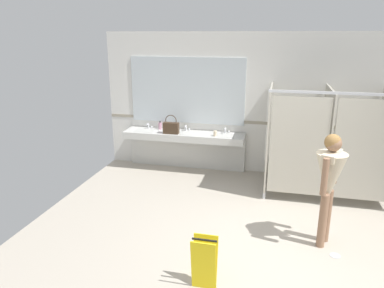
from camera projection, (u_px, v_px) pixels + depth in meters
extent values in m
cube|color=#B2A899|center=(288.00, 258.00, 4.78)|extent=(7.66, 6.52, 0.10)
cube|color=silver|center=(292.00, 106.00, 7.17)|extent=(7.66, 0.12, 2.82)
cube|color=#9E937F|center=(290.00, 125.00, 7.22)|extent=(7.66, 0.01, 0.06)
cube|color=silver|center=(184.00, 136.00, 7.51)|extent=(2.50, 0.52, 0.14)
cube|color=silver|center=(187.00, 152.00, 7.84)|extent=(2.50, 0.08, 0.69)
cube|color=beige|center=(145.00, 133.00, 7.66)|extent=(0.42, 0.29, 0.11)
cylinder|color=silver|center=(148.00, 126.00, 7.82)|extent=(0.04, 0.04, 0.11)
cylinder|color=silver|center=(147.00, 124.00, 7.75)|extent=(0.03, 0.11, 0.03)
sphere|color=silver|center=(152.00, 127.00, 7.82)|extent=(0.04, 0.04, 0.04)
cube|color=beige|center=(184.00, 135.00, 7.48)|extent=(0.42, 0.29, 0.11)
cylinder|color=silver|center=(186.00, 128.00, 7.63)|extent=(0.04, 0.04, 0.11)
cylinder|color=silver|center=(185.00, 127.00, 7.57)|extent=(0.03, 0.11, 0.03)
sphere|color=silver|center=(189.00, 129.00, 7.64)|extent=(0.04, 0.04, 0.04)
cube|color=beige|center=(224.00, 138.00, 7.29)|extent=(0.42, 0.29, 0.11)
cylinder|color=silver|center=(225.00, 130.00, 7.45)|extent=(0.04, 0.04, 0.11)
cylinder|color=silver|center=(225.00, 129.00, 7.39)|extent=(0.03, 0.11, 0.03)
sphere|color=silver|center=(229.00, 132.00, 7.45)|extent=(0.04, 0.04, 0.04)
cube|color=silver|center=(187.00, 91.00, 7.50)|extent=(2.40, 0.02, 1.35)
cube|color=#B2AD9E|center=(269.00, 135.00, 6.68)|extent=(0.03, 1.34, 1.76)
cylinder|color=silver|center=(264.00, 195.00, 6.39)|extent=(0.05, 0.05, 0.12)
cube|color=#B2AD9E|center=(326.00, 138.00, 6.46)|extent=(0.03, 1.34, 1.76)
cylinder|color=silver|center=(324.00, 201.00, 6.16)|extent=(0.05, 0.05, 0.12)
cube|color=#B2AD9E|center=(298.00, 147.00, 5.97)|extent=(0.92, 0.03, 1.66)
cube|color=#B2AD9E|center=(364.00, 151.00, 5.75)|extent=(0.92, 0.03, 1.66)
cube|color=#B7BABF|center=(337.00, 93.00, 5.60)|extent=(2.06, 0.04, 0.04)
cylinder|color=#8C664C|center=(327.00, 216.00, 5.00)|extent=(0.11, 0.11, 0.77)
cylinder|color=#8C664C|center=(323.00, 221.00, 4.86)|extent=(0.11, 0.11, 0.77)
cone|color=beige|center=(330.00, 177.00, 4.76)|extent=(0.52, 0.52, 0.66)
cube|color=beige|center=(332.00, 156.00, 4.67)|extent=(0.31, 0.44, 0.10)
cylinder|color=#8C664C|center=(335.00, 166.00, 4.92)|extent=(0.08, 0.08, 0.49)
cylinder|color=#8C664C|center=(325.00, 177.00, 4.55)|extent=(0.08, 0.08, 0.49)
sphere|color=#8C664C|center=(334.00, 143.00, 4.62)|extent=(0.21, 0.21, 0.21)
sphere|color=olive|center=(333.00, 142.00, 4.62)|extent=(0.21, 0.21, 0.21)
cube|color=#3F2D1E|center=(171.00, 128.00, 7.39)|extent=(0.32, 0.12, 0.23)
torus|color=#3F2D1E|center=(171.00, 121.00, 7.34)|extent=(0.24, 0.02, 0.24)
cylinder|color=#D899B2|center=(160.00, 126.00, 7.74)|extent=(0.07, 0.07, 0.15)
cylinder|color=black|center=(160.00, 122.00, 7.71)|extent=(0.03, 0.03, 0.04)
cylinder|color=beige|center=(215.00, 134.00, 7.22)|extent=(0.07, 0.07, 0.11)
cube|color=yellow|center=(203.00, 266.00, 4.02)|extent=(0.28, 0.10, 0.63)
cube|color=yellow|center=(205.00, 261.00, 4.11)|extent=(0.28, 0.10, 0.63)
cylinder|color=black|center=(205.00, 240.00, 3.98)|extent=(0.28, 0.02, 0.02)
cylinder|color=#B7BABF|center=(335.00, 255.00, 4.75)|extent=(0.14, 0.14, 0.01)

